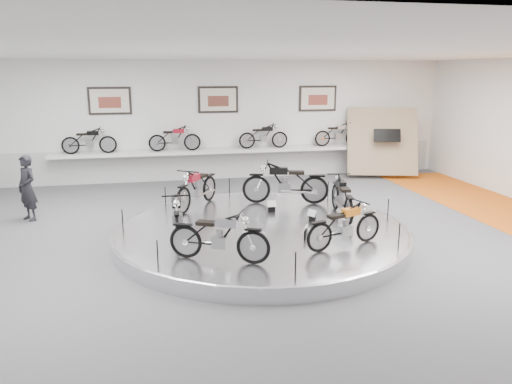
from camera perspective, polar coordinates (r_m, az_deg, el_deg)
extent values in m
plane|color=#505052|center=(10.75, 0.95, -6.02)|extent=(16.00, 16.00, 0.00)
plane|color=white|center=(10.13, 1.05, 15.82)|extent=(16.00, 16.00, 0.00)
plane|color=white|center=(17.10, -4.32, 8.15)|extent=(16.00, 0.00, 16.00)
plane|color=white|center=(4.00, 24.61, -11.37)|extent=(16.00, 0.00, 16.00)
cube|color=#BCBCBA|center=(17.27, -4.23, 3.35)|extent=(15.68, 0.04, 1.10)
cylinder|color=silver|center=(10.98, 0.61, -4.76)|extent=(6.40, 6.40, 0.30)
torus|color=#B2B2BA|center=(10.94, 0.61, -4.17)|extent=(6.40, 6.40, 0.10)
cube|color=silver|center=(16.92, -4.12, 4.69)|extent=(11.00, 0.55, 0.10)
cube|color=beige|center=(16.90, -16.37, 9.97)|extent=(1.35, 0.06, 0.88)
cube|color=beige|center=(17.01, -4.35, 10.49)|extent=(1.35, 0.06, 0.88)
cube|color=beige|center=(17.81, 7.07, 10.56)|extent=(1.35, 0.06, 0.88)
cube|color=#937760|center=(17.96, 14.22, 5.63)|extent=(2.56, 1.52, 2.30)
imported|color=black|center=(13.51, -24.69, 0.42)|extent=(0.69, 0.71, 1.64)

